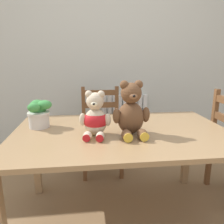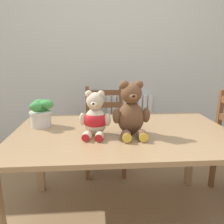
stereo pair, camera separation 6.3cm
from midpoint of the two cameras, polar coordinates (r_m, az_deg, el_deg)
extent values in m
cube|color=silver|center=(2.80, 0.25, 15.40)|extent=(8.00, 0.04, 2.60)
cylinder|color=white|center=(2.86, -0.16, -3.26)|extent=(0.06, 0.06, 0.77)
cylinder|color=white|center=(2.86, 1.17, -3.23)|extent=(0.06, 0.06, 0.77)
cylinder|color=white|center=(2.87, 2.50, -3.20)|extent=(0.06, 0.06, 0.77)
cylinder|color=white|center=(2.88, 3.82, -3.16)|extent=(0.06, 0.06, 0.77)
cylinder|color=white|center=(2.89, 5.13, -3.13)|extent=(0.06, 0.06, 0.77)
cylinder|color=white|center=(2.90, 6.43, -3.09)|extent=(0.06, 0.06, 0.77)
cylinder|color=white|center=(2.91, 7.73, -3.06)|extent=(0.06, 0.06, 0.77)
cylinder|color=white|center=(2.92, 9.01, -3.02)|extent=(0.06, 0.06, 0.77)
cylinder|color=white|center=(2.94, 10.27, -2.98)|extent=(0.06, 0.06, 0.77)
cube|color=white|center=(3.02, 4.98, -9.75)|extent=(0.60, 0.10, 0.04)
cube|color=#9E7A51|center=(1.56, 3.92, -5.48)|extent=(1.53, 0.97, 0.03)
cube|color=#9E7A51|center=(2.15, -17.64, -10.98)|extent=(0.06, 0.06, 0.70)
cube|color=#9E7A51|center=(2.29, 20.53, -9.68)|extent=(0.06, 0.06, 0.70)
cube|color=brown|center=(2.39, -1.05, -5.58)|extent=(0.42, 0.44, 0.03)
cube|color=brown|center=(2.31, 4.07, -12.38)|extent=(0.04, 0.04, 0.42)
cube|color=brown|center=(2.29, -5.62, -12.65)|extent=(0.04, 0.04, 0.42)
cube|color=brown|center=(2.58, 2.93, -3.44)|extent=(0.04, 0.04, 0.92)
cube|color=brown|center=(2.56, -5.54, -3.61)|extent=(0.04, 0.04, 0.92)
cube|color=brown|center=(2.48, -1.34, 5.07)|extent=(0.34, 0.03, 0.06)
cube|color=brown|center=(2.50, -1.32, 1.88)|extent=(0.34, 0.03, 0.06)
cube|color=brown|center=(2.29, 26.30, -6.78)|extent=(0.04, 0.04, 0.96)
ellipsoid|color=beige|center=(1.46, -3.13, -2.53)|extent=(0.17, 0.15, 0.18)
sphere|color=beige|center=(1.42, -3.21, 2.88)|extent=(0.11, 0.11, 0.11)
sphere|color=beige|center=(1.41, -1.62, 4.68)|extent=(0.05, 0.05, 0.05)
sphere|color=beige|center=(1.42, -4.84, 4.71)|extent=(0.05, 0.05, 0.05)
ellipsoid|color=white|center=(1.39, -3.45, 2.18)|extent=(0.05, 0.05, 0.04)
sphere|color=black|center=(1.36, -3.58, 2.12)|extent=(0.01, 0.01, 0.01)
ellipsoid|color=beige|center=(1.43, 0.07, -2.04)|extent=(0.05, 0.05, 0.09)
ellipsoid|color=beige|center=(1.45, -6.48, -1.86)|extent=(0.05, 0.05, 0.09)
ellipsoid|color=beige|center=(1.39, -1.96, -6.25)|extent=(0.07, 0.10, 0.05)
cylinder|color=red|center=(1.34, -2.19, -6.91)|extent=(0.05, 0.01, 0.05)
ellipsoid|color=beige|center=(1.40, -5.32, -6.13)|extent=(0.07, 0.10, 0.05)
cylinder|color=red|center=(1.36, -5.65, -6.77)|extent=(0.05, 0.01, 0.05)
ellipsoid|color=red|center=(1.46, -3.14, -2.18)|extent=(0.18, 0.16, 0.13)
ellipsoid|color=brown|center=(1.48, 6.14, -1.61)|extent=(0.19, 0.16, 0.22)
sphere|color=brown|center=(1.44, 6.32, 4.89)|extent=(0.14, 0.14, 0.14)
sphere|color=brown|center=(1.44, 8.27, 7.08)|extent=(0.06, 0.06, 0.06)
sphere|color=brown|center=(1.42, 4.46, 7.08)|extent=(0.06, 0.06, 0.06)
ellipsoid|color=#8C5F3F|center=(1.39, 6.77, 4.12)|extent=(0.06, 0.05, 0.04)
sphere|color=black|center=(1.37, 7.00, 4.08)|extent=(0.02, 0.02, 0.02)
ellipsoid|color=brown|center=(1.48, 10.13, -0.79)|extent=(0.05, 0.05, 0.10)
ellipsoid|color=brown|center=(1.43, 2.40, -1.03)|extent=(0.05, 0.05, 0.10)
ellipsoid|color=brown|center=(1.41, 9.04, -5.87)|extent=(0.07, 0.11, 0.07)
cylinder|color=gold|center=(1.36, 9.62, -6.63)|extent=(0.06, 0.01, 0.06)
ellipsoid|color=brown|center=(1.38, 5.06, -6.08)|extent=(0.07, 0.11, 0.07)
cylinder|color=gold|center=(1.33, 5.50, -6.86)|extent=(0.06, 0.01, 0.06)
cylinder|color=beige|center=(1.72, -17.07, -1.72)|extent=(0.15, 0.15, 0.12)
cylinder|color=beige|center=(1.70, -17.19, -0.08)|extent=(0.16, 0.16, 0.02)
ellipsoid|color=#3D8E42|center=(1.69, -15.80, 1.95)|extent=(0.11, 0.10, 0.07)
ellipsoid|color=#3D8E42|center=(1.73, -17.37, 1.28)|extent=(0.13, 0.12, 0.12)
ellipsoid|color=#3D8E42|center=(1.64, -18.33, 1.30)|extent=(0.09, 0.07, 0.07)
camera|label=1|loc=(0.03, -88.76, 0.31)|focal=35.00mm
camera|label=2|loc=(0.03, 91.24, -0.31)|focal=35.00mm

